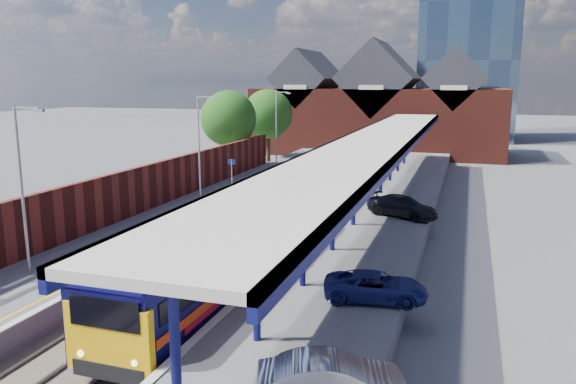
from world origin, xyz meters
name	(u,v)px	position (x,y,z in m)	size (l,w,h in m)	color
ground	(321,196)	(0.00, 30.00, 0.00)	(240.00, 240.00, 0.00)	#5B5B5E
ballast_bed	(280,226)	(0.00, 20.00, 0.03)	(6.00, 76.00, 0.06)	#473D33
rails	(280,224)	(0.00, 20.00, 0.12)	(4.51, 76.00, 0.14)	slate
left_platform	(201,212)	(-5.50, 20.00, 0.50)	(5.00, 76.00, 1.00)	#565659
right_platform	(376,226)	(6.00, 20.00, 0.50)	(6.00, 76.00, 1.00)	#565659
coping_left	(234,207)	(-3.15, 20.00, 1.02)	(0.30, 76.00, 0.05)	silver
coping_right	(330,214)	(3.15, 20.00, 1.02)	(0.30, 76.00, 0.05)	silver
yellow_line	(225,207)	(-3.75, 20.00, 1.01)	(0.14, 76.00, 0.01)	yellow
train	(348,165)	(1.49, 33.07, 2.12)	(3.01, 65.93, 3.45)	#0D0B52
canopy	(375,142)	(5.48, 21.95, 5.25)	(4.50, 52.00, 4.48)	#0F1257
lamp_post_b	(24,179)	(-6.36, 6.00, 4.99)	(1.48, 0.18, 7.00)	#A5A8AA
lamp_post_c	(201,140)	(-6.36, 22.00, 4.99)	(1.48, 0.18, 7.00)	#A5A8AA
lamp_post_d	(278,123)	(-6.36, 38.00, 4.99)	(1.48, 0.18, 7.00)	#A5A8AA
platform_sign	(232,170)	(-5.00, 24.00, 2.69)	(0.55, 0.08, 2.50)	#A5A8AA
brick_wall	(104,200)	(-8.10, 13.54, 2.45)	(0.35, 50.00, 3.86)	#5F2219
station_building	(379,109)	(0.00, 58.00, 5.45)	(30.00, 12.12, 13.78)	#5F2219
glass_tower	(471,4)	(10.00, 80.00, 20.20)	(14.20, 14.20, 40.30)	#475E7A
tree_near	(230,120)	(-10.35, 35.91, 5.35)	(5.20, 5.20, 8.10)	#382314
tree_far	(269,115)	(-9.35, 43.91, 5.35)	(5.20, 5.20, 8.10)	#382314
parked_car_silver	(332,380)	(8.04, 0.30, 1.62)	(1.31, 3.76, 1.24)	silver
parked_car_dark	(403,206)	(7.40, 20.81, 1.62)	(1.74, 4.29, 1.24)	black
parked_car_blue	(376,287)	(7.99, 7.36, 1.53)	(1.75, 3.80, 1.06)	navy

